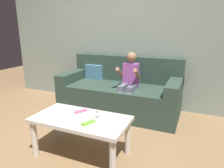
{
  "coord_description": "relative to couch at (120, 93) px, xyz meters",
  "views": [
    {
      "loc": [
        1.22,
        -1.36,
        1.29
      ],
      "look_at": [
        0.25,
        0.89,
        0.62
      ],
      "focal_mm": 32.85,
      "sensor_mm": 36.0,
      "label": 1
    }
  ],
  "objects": [
    {
      "name": "person_seated_on_couch",
      "position": [
        0.2,
        -0.18,
        0.25
      ],
      "size": [
        0.31,
        0.37,
        0.96
      ],
      "color": "slate",
      "rests_on": "ground"
    },
    {
      "name": "game_remote_pink_far_corner",
      "position": [
        -0.01,
        -1.15,
        0.13
      ],
      "size": [
        0.1,
        0.14,
        0.03
      ],
      "color": "pink",
      "rests_on": "coffee_table"
    },
    {
      "name": "coffee_table",
      "position": [
        0.06,
        -1.27,
        0.05
      ],
      "size": [
        0.97,
        0.5,
        0.42
      ],
      "color": "beige",
      "rests_on": "ground"
    },
    {
      "name": "ground_plane",
      "position": [
        -0.12,
        -1.52,
        -0.3
      ],
      "size": [
        9.1,
        9.1,
        0.0
      ],
      "primitive_type": "plane",
      "color": "olive"
    },
    {
      "name": "game_remote_lime_near_edge",
      "position": [
        0.21,
        -1.36,
        0.13
      ],
      "size": [
        0.09,
        0.14,
        0.03
      ],
      "color": "#72C638",
      "rests_on": "coffee_table"
    },
    {
      "name": "wall_back",
      "position": [
        -0.12,
        0.39,
        0.95
      ],
      "size": [
        4.55,
        0.05,
        2.5
      ],
      "primitive_type": "cube",
      "color": "gray",
      "rests_on": "ground"
    },
    {
      "name": "couch",
      "position": [
        0.0,
        0.0,
        0.0
      ],
      "size": [
        1.82,
        0.8,
        0.85
      ],
      "color": "#2D4238",
      "rests_on": "ground"
    },
    {
      "name": "nunchuk_white",
      "position": [
        0.21,
        -1.17,
        0.14
      ],
      "size": [
        0.06,
        0.1,
        0.05
      ],
      "color": "white",
      "rests_on": "coffee_table"
    }
  ]
}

